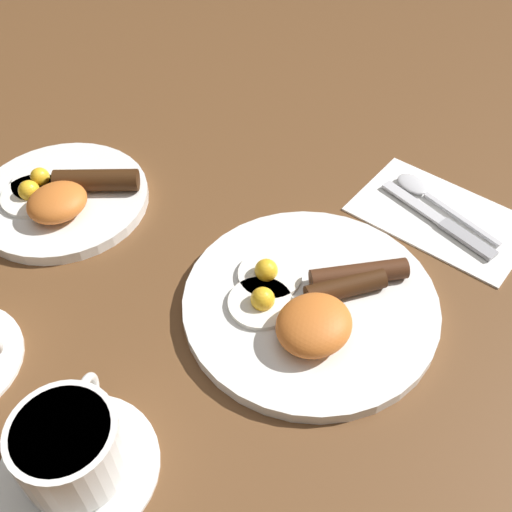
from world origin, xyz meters
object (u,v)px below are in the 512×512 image
teacup_near (72,451)px  spoon (423,191)px  breakfast_plate_far (62,197)px  breakfast_plate_near (311,304)px  knife (443,222)px

teacup_near → spoon: teacup_near is taller
breakfast_plate_far → spoon: size_ratio=1.34×
breakfast_plate_far → teacup_near: bearing=-121.2°
spoon → breakfast_plate_near: bearing=102.2°
breakfast_plate_near → breakfast_plate_far: 0.35m
breakfast_plate_near → spoon: breakfast_plate_near is taller
teacup_near → spoon: (0.53, -0.01, -0.03)m
teacup_near → spoon: size_ratio=0.89×
teacup_near → knife: teacup_near is taller
breakfast_plate_near → spoon: 0.25m
knife → breakfast_plate_near: bearing=88.1°
breakfast_plate_near → breakfast_plate_far: (-0.09, 0.34, 0.00)m
teacup_near → knife: 0.50m
breakfast_plate_far → teacup_near: teacup_near is taller
breakfast_plate_near → teacup_near: (-0.28, 0.03, 0.02)m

